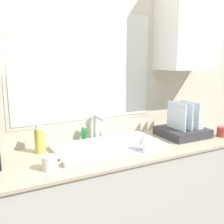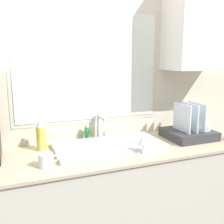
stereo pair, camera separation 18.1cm
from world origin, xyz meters
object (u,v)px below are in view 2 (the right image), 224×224
(dish_rack, at_px, (190,131))
(spray_bottle, at_px, (41,135))
(faucet, at_px, (100,125))
(wine_glass, at_px, (143,140))
(mug_near_sink, at_px, (46,160))
(soap_bottle, at_px, (87,133))

(dish_rack, height_order, spray_bottle, dish_rack)
(dish_rack, bearing_deg, faucet, 162.27)
(spray_bottle, distance_m, wine_glass, 0.72)
(mug_near_sink, bearing_deg, dish_rack, 7.96)
(wine_glass, bearing_deg, faucet, 109.93)
(spray_bottle, bearing_deg, dish_rack, -7.45)
(faucet, distance_m, soap_bottle, 0.12)
(soap_bottle, bearing_deg, mug_near_sink, -132.88)
(spray_bottle, bearing_deg, faucet, 8.56)
(soap_bottle, bearing_deg, faucet, -9.57)
(wine_glass, bearing_deg, mug_near_sink, 176.24)
(spray_bottle, relative_size, mug_near_sink, 1.89)
(soap_bottle, distance_m, wine_glass, 0.52)
(faucet, relative_size, soap_bottle, 1.51)
(faucet, bearing_deg, mug_near_sink, -141.13)
(soap_bottle, bearing_deg, dish_rack, -16.70)
(faucet, xyz_separation_m, dish_rack, (0.70, -0.22, -0.06))
(mug_near_sink, xyz_separation_m, wine_glass, (0.64, -0.04, 0.06))
(spray_bottle, height_order, mug_near_sink, spray_bottle)
(soap_bottle, xyz_separation_m, wine_glass, (0.26, -0.45, 0.05))
(soap_bottle, height_order, mug_near_sink, soap_bottle)
(dish_rack, height_order, soap_bottle, dish_rack)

